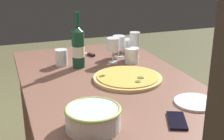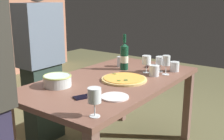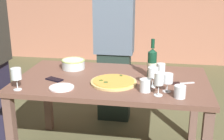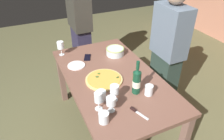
{
  "view_description": "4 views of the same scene",
  "coord_description": "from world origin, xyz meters",
  "px_view_note": "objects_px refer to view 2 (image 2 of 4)",
  "views": [
    {
      "loc": [
        -1.42,
        0.52,
        1.37
      ],
      "look_at": [
        0.0,
        0.0,
        0.83
      ],
      "focal_mm": 49.89,
      "sensor_mm": 36.0,
      "label": 1
    },
    {
      "loc": [
        -1.81,
        -1.31,
        1.41
      ],
      "look_at": [
        0.0,
        0.0,
        0.83
      ],
      "focal_mm": 44.65,
      "sensor_mm": 36.0,
      "label": 2
    },
    {
      "loc": [
        0.39,
        -2.35,
        1.59
      ],
      "look_at": [
        0.0,
        0.0,
        0.83
      ],
      "focal_mm": 48.13,
      "sensor_mm": 36.0,
      "label": 3
    },
    {
      "loc": [
        1.65,
        -0.76,
        2.02
      ],
      "look_at": [
        0.0,
        0.0,
        0.83
      ],
      "focal_mm": 34.44,
      "sensor_mm": 36.0,
      "label": 4
    }
  ],
  "objects_px": {
    "cup_ceramic": "(121,62)",
    "pizza": "(124,79)",
    "wine_glass_far_left": "(94,96)",
    "wine_glass_far_right": "(160,61)",
    "pizza_knife": "(148,66)",
    "cell_phone": "(84,97)",
    "wine_glass_near_pizza": "(166,62)",
    "person_guest_left": "(41,63)",
    "wine_bottle": "(124,56)",
    "cup_amber": "(175,67)",
    "wine_glass_by_bottle": "(146,61)",
    "cup_spare": "(154,71)",
    "serving_bowl": "(57,80)",
    "dining_table": "(112,90)",
    "side_plate": "(115,97)"
  },
  "relations": [
    {
      "from": "cup_spare",
      "to": "person_guest_left",
      "type": "bearing_deg",
      "value": 111.36
    },
    {
      "from": "pizza_knife",
      "to": "pizza",
      "type": "bearing_deg",
      "value": -172.27
    },
    {
      "from": "wine_glass_far_left",
      "to": "side_plate",
      "type": "distance_m",
      "value": 0.35
    },
    {
      "from": "serving_bowl",
      "to": "person_guest_left",
      "type": "distance_m",
      "value": 0.62
    },
    {
      "from": "cup_amber",
      "to": "side_plate",
      "type": "distance_m",
      "value": 0.89
    },
    {
      "from": "serving_bowl",
      "to": "pizza",
      "type": "bearing_deg",
      "value": -37.15
    },
    {
      "from": "cup_amber",
      "to": "pizza_knife",
      "type": "distance_m",
      "value": 0.29
    },
    {
      "from": "person_guest_left",
      "to": "serving_bowl",
      "type": "bearing_deg",
      "value": -36.54
    },
    {
      "from": "cell_phone",
      "to": "pizza_knife",
      "type": "relative_size",
      "value": 0.78
    },
    {
      "from": "pizza_knife",
      "to": "cup_amber",
      "type": "bearing_deg",
      "value": -93.67
    },
    {
      "from": "wine_glass_far_left",
      "to": "dining_table",
      "type": "bearing_deg",
      "value": 28.46
    },
    {
      "from": "pizza",
      "to": "wine_glass_near_pizza",
      "type": "relative_size",
      "value": 2.18
    },
    {
      "from": "pizza",
      "to": "cup_spare",
      "type": "distance_m",
      "value": 0.3
    },
    {
      "from": "wine_glass_far_right",
      "to": "cup_ceramic",
      "type": "distance_m",
      "value": 0.41
    },
    {
      "from": "cup_spare",
      "to": "wine_glass_near_pizza",
      "type": "bearing_deg",
      "value": -32.68
    },
    {
      "from": "pizza",
      "to": "pizza_knife",
      "type": "relative_size",
      "value": 2.03
    },
    {
      "from": "cup_amber",
      "to": "person_guest_left",
      "type": "bearing_deg",
      "value": 120.62
    },
    {
      "from": "serving_bowl",
      "to": "wine_glass_far_left",
      "type": "relative_size",
      "value": 1.27
    },
    {
      "from": "wine_glass_by_bottle",
      "to": "wine_glass_far_left",
      "type": "xyz_separation_m",
      "value": [
        -1.01,
        -0.23,
        0.01
      ]
    },
    {
      "from": "dining_table",
      "to": "wine_glass_near_pizza",
      "type": "xyz_separation_m",
      "value": [
        0.39,
        -0.3,
        0.21
      ]
    },
    {
      "from": "pizza",
      "to": "wine_glass_far_left",
      "type": "distance_m",
      "value": 0.76
    },
    {
      "from": "wine_glass_near_pizza",
      "to": "person_guest_left",
      "type": "xyz_separation_m",
      "value": [
        -0.49,
        1.07,
        -0.07
      ]
    },
    {
      "from": "serving_bowl",
      "to": "side_plate",
      "type": "xyz_separation_m",
      "value": [
        0.05,
        -0.5,
        -0.04
      ]
    },
    {
      "from": "wine_bottle",
      "to": "side_plate",
      "type": "relative_size",
      "value": 1.71
    },
    {
      "from": "serving_bowl",
      "to": "wine_glass_far_right",
      "type": "distance_m",
      "value": 0.96
    },
    {
      "from": "wine_glass_far_right",
      "to": "person_guest_left",
      "type": "height_order",
      "value": "person_guest_left"
    },
    {
      "from": "dining_table",
      "to": "wine_bottle",
      "type": "distance_m",
      "value": 0.41
    },
    {
      "from": "person_guest_left",
      "to": "cup_ceramic",
      "type": "bearing_deg",
      "value": 33.34
    },
    {
      "from": "wine_glass_near_pizza",
      "to": "wine_glass_far_right",
      "type": "bearing_deg",
      "value": 54.5
    },
    {
      "from": "wine_glass_far_left",
      "to": "wine_glass_far_right",
      "type": "height_order",
      "value": "wine_glass_far_left"
    },
    {
      "from": "pizza",
      "to": "cup_spare",
      "type": "relative_size",
      "value": 3.9
    },
    {
      "from": "wine_glass_far_left",
      "to": "wine_glass_far_right",
      "type": "relative_size",
      "value": 1.22
    },
    {
      "from": "dining_table",
      "to": "pizza",
      "type": "height_order",
      "value": "pizza"
    },
    {
      "from": "dining_table",
      "to": "person_guest_left",
      "type": "xyz_separation_m",
      "value": [
        -0.1,
        0.77,
        0.14
      ]
    },
    {
      "from": "cup_amber",
      "to": "pizza_knife",
      "type": "bearing_deg",
      "value": 86.33
    },
    {
      "from": "cup_ceramic",
      "to": "pizza",
      "type": "bearing_deg",
      "value": -142.51
    },
    {
      "from": "wine_bottle",
      "to": "wine_glass_near_pizza",
      "type": "distance_m",
      "value": 0.4
    },
    {
      "from": "dining_table",
      "to": "wine_glass_by_bottle",
      "type": "bearing_deg",
      "value": -21.26
    },
    {
      "from": "wine_bottle",
      "to": "wine_glass_far_right",
      "type": "bearing_deg",
      "value": -67.9
    },
    {
      "from": "cell_phone",
      "to": "person_guest_left",
      "type": "relative_size",
      "value": 0.09
    },
    {
      "from": "cup_spare",
      "to": "serving_bowl",
      "type": "bearing_deg",
      "value": 146.2
    },
    {
      "from": "wine_glass_far_left",
      "to": "pizza_knife",
      "type": "bearing_deg",
      "value": 15.15
    },
    {
      "from": "cup_ceramic",
      "to": "pizza_knife",
      "type": "xyz_separation_m",
      "value": [
        0.16,
        -0.21,
        -0.04
      ]
    },
    {
      "from": "serving_bowl",
      "to": "cup_spare",
      "type": "height_order",
      "value": "cup_spare"
    },
    {
      "from": "cup_amber",
      "to": "cup_ceramic",
      "type": "xyz_separation_m",
      "value": [
        -0.14,
        0.5,
        0.0
      ]
    },
    {
      "from": "wine_bottle",
      "to": "wine_glass_far_left",
      "type": "bearing_deg",
      "value": -155.34
    },
    {
      "from": "wine_glass_far_left",
      "to": "wine_glass_far_right",
      "type": "xyz_separation_m",
      "value": [
        1.12,
        0.15,
        -0.03
      ]
    },
    {
      "from": "cup_amber",
      "to": "cup_spare",
      "type": "relative_size",
      "value": 0.94
    },
    {
      "from": "serving_bowl",
      "to": "side_plate",
      "type": "bearing_deg",
      "value": -84.09
    },
    {
      "from": "pizza",
      "to": "cup_amber",
      "type": "distance_m",
      "value": 0.56
    }
  ]
}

